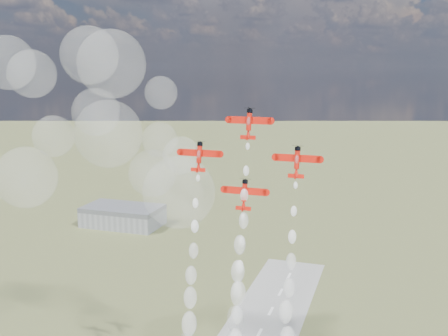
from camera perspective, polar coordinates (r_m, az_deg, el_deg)
hangar at (r=350.04m, az=-10.95°, el=-5.13°), size 50.00×28.00×13.00m
plane_lead at (r=132.15m, az=2.73°, el=4.89°), size 11.07×3.92×7.81m
plane_left at (r=135.48m, az=-2.72°, el=1.32°), size 11.07×3.92×7.81m
plane_right at (r=128.79m, az=7.94°, el=0.72°), size 11.07×3.92×7.81m
plane_slot at (r=131.58m, az=2.23°, el=-2.84°), size 11.07×3.92×7.81m
smoke_trail_lead at (r=136.68m, az=1.25°, el=-16.43°), size 5.53×14.29×57.95m
drifted_smoke_cloud at (r=164.89m, az=-13.23°, el=3.99°), size 74.08×34.29×59.44m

